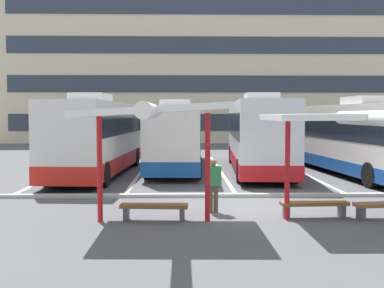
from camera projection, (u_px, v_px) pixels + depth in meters
ground_plane at (245, 207)px, 14.27m from camera, size 160.00×160.00×0.00m
terminal_building at (199, 72)px, 51.57m from camera, size 40.56×13.35×17.68m
coach_bus_0 at (99, 138)px, 21.90m from camera, size 3.13×10.87×3.75m
coach_bus_1 at (177, 137)px, 24.70m from camera, size 2.89×11.97×3.56m
coach_bus_2 at (258, 135)px, 23.17m from camera, size 3.16×11.34×3.82m
coach_bus_3 at (351, 138)px, 22.20m from camera, size 3.54×11.81×3.64m
lane_stripe_0 at (63, 171)px, 23.44m from camera, size 0.16×14.00×0.01m
lane_stripe_1 at (142, 171)px, 23.52m from camera, size 0.16×14.00×0.01m
lane_stripe_2 at (220, 170)px, 23.61m from camera, size 0.16×14.00×0.01m
lane_stripe_3 at (297, 170)px, 23.70m from camera, size 0.16×14.00×0.01m
lane_stripe_4 at (374, 170)px, 23.79m from camera, size 0.16×14.00×0.01m
waiting_shelter_0 at (153, 113)px, 11.97m from camera, size 3.86×4.99×3.15m
bench_0 at (154, 208)px, 12.50m from camera, size 1.84×0.56×0.45m
waiting_shelter_1 at (355, 119)px, 12.26m from camera, size 4.40×5.20×2.94m
bench_1 at (314, 205)px, 12.84m from camera, size 1.88×0.52×0.45m
bench_2 at (382, 207)px, 12.66m from camera, size 1.55×0.56×0.45m
platform_kerb at (238, 195)px, 16.06m from camera, size 44.00×0.24×0.12m
waiting_passenger_0 at (213, 182)px, 13.48m from camera, size 0.46×0.24×1.57m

